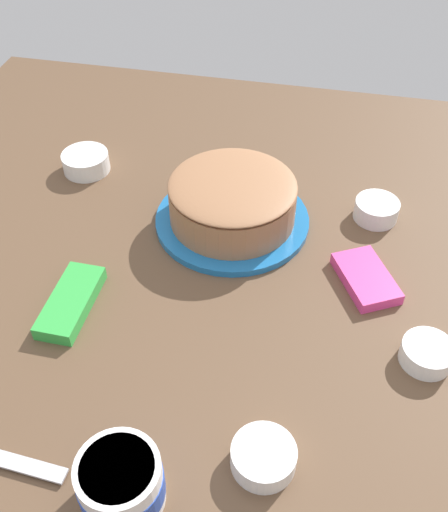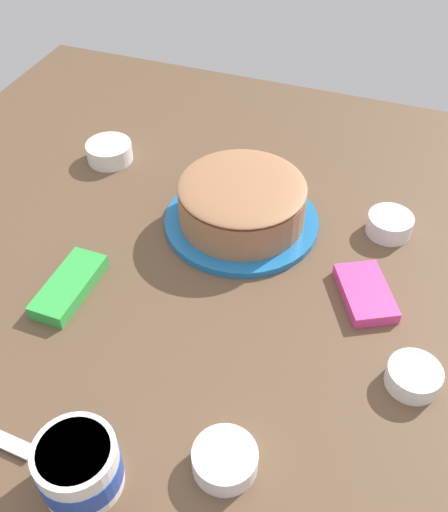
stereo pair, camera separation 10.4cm
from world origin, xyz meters
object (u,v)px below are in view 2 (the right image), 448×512
at_px(candy_box_upper, 365,293).
at_px(sprinkle_bowl_pink, 109,151).
at_px(frosted_cake, 242,205).
at_px(frosting_tub, 79,466).
at_px(candy_box_lower, 69,286).
at_px(sprinkle_bowl_rainbow, 390,224).
at_px(sprinkle_bowl_orange, 225,459).
at_px(sprinkle_bowl_blue, 414,376).

bearing_deg(candy_box_upper, sprinkle_bowl_pink, -137.86).
bearing_deg(frosted_cake, frosting_tub, -2.89).
bearing_deg(candy_box_lower, frosted_cake, 141.22).
bearing_deg(frosted_cake, candy_box_lower, -39.47).
bearing_deg(sprinkle_bowl_rainbow, sprinkle_bowl_orange, -13.54).
distance_m(sprinkle_bowl_pink, candy_box_lower, 0.40).
bearing_deg(sprinkle_bowl_rainbow, candy_box_upper, -3.58).
distance_m(sprinkle_bowl_rainbow, candy_box_upper, 0.18).
bearing_deg(sprinkle_bowl_rainbow, frosting_tub, -25.30).
bearing_deg(candy_box_upper, frosted_cake, -140.92).
bearing_deg(candy_box_lower, sprinkle_bowl_blue, 91.90).
distance_m(sprinkle_bowl_blue, candy_box_lower, 0.58).
bearing_deg(sprinkle_bowl_orange, candy_box_lower, -119.94).
bearing_deg(candy_box_lower, candy_box_upper, 109.12).
xyz_separation_m(frosted_cake, candy_box_lower, (0.27, -0.22, -0.04)).
relative_size(sprinkle_bowl_pink, sprinkle_bowl_orange, 1.12).
bearing_deg(candy_box_upper, sprinkle_bowl_orange, -46.53).
bearing_deg(sprinkle_bowl_orange, frosting_tub, -63.30).
height_order(frosting_tub, candy_box_lower, frosting_tub).
distance_m(frosted_cake, candy_box_upper, 0.29).
xyz_separation_m(sprinkle_bowl_rainbow, sprinkle_bowl_blue, (0.33, 0.09, -0.00)).
height_order(sprinkle_bowl_pink, sprinkle_bowl_blue, sprinkle_bowl_pink).
xyz_separation_m(sprinkle_bowl_pink, sprinkle_bowl_orange, (0.59, 0.48, -0.00)).
relative_size(frosted_cake, sprinkle_bowl_orange, 3.35).
relative_size(sprinkle_bowl_blue, candy_box_upper, 0.63).
distance_m(frosted_cake, candy_box_lower, 0.35).
bearing_deg(frosted_cake, sprinkle_bowl_pink, -107.13).
height_order(sprinkle_bowl_rainbow, sprinkle_bowl_blue, sprinkle_bowl_rainbow).
bearing_deg(candy_box_upper, frosting_tub, -60.85).
bearing_deg(frosting_tub, frosted_cake, 177.11).
bearing_deg(candy_box_lower, sprinkle_bowl_rainbow, 125.49).
distance_m(frosting_tub, candy_box_upper, 0.54).
bearing_deg(sprinkle_bowl_orange, sprinkle_bowl_blue, 135.11).
relative_size(sprinkle_bowl_rainbow, candy_box_lower, 0.54).
xyz_separation_m(frosting_tub, candy_box_upper, (-0.46, 0.29, -0.03)).
distance_m(frosted_cake, frosting_tub, 0.56).
relative_size(sprinkle_bowl_rainbow, sprinkle_bowl_blue, 1.04).
distance_m(frosting_tub, candy_box_lower, 0.35).
height_order(frosting_tub, candy_box_upper, frosting_tub).
bearing_deg(frosted_cake, candy_box_upper, 67.39).
bearing_deg(sprinkle_bowl_rainbow, frosted_cake, -74.80).
relative_size(sprinkle_bowl_blue, candy_box_lower, 0.52).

